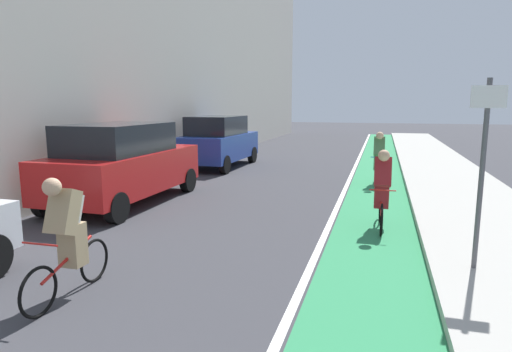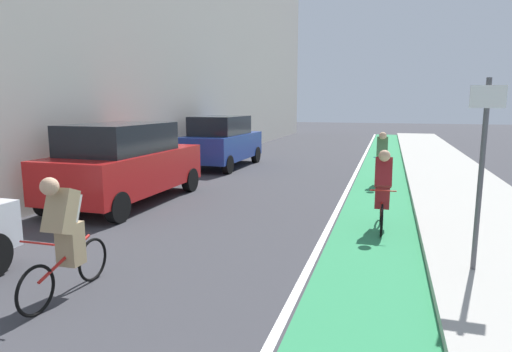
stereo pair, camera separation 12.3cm
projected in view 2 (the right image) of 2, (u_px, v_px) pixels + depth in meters
name	position (u px, v px, depth m)	size (l,w,h in m)	color
ground_plane	(288.00, 175.00, 15.08)	(86.83, 86.83, 0.00)	#38383D
bike_lane_paint	(382.00, 170.00, 16.06)	(1.60, 39.47, 0.00)	#2D8451
lane_divider_stripe	(358.00, 169.00, 16.32)	(0.12, 39.47, 0.00)	white
sidewalk_right	(446.00, 171.00, 15.41)	(2.76, 39.47, 0.14)	#A8A59E
parked_suv_red	(125.00, 162.00, 10.63)	(2.01, 4.52, 1.98)	red
parked_suv_blue	(222.00, 141.00, 16.78)	(1.97, 4.32, 1.98)	navy
cyclist_lead	(65.00, 233.00, 5.44)	(0.48, 1.66, 1.58)	black
cyclist_mid	(383.00, 187.00, 8.43)	(0.48, 1.67, 1.59)	black
cyclist_trailing	(382.00, 158.00, 13.08)	(0.48, 1.74, 1.62)	black
street_sign_post	(482.00, 158.00, 5.85)	(0.44, 0.07, 2.65)	#4C4C51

